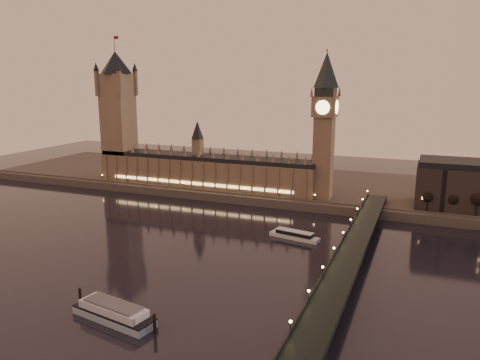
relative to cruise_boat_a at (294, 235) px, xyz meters
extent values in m
plane|color=black|center=(-55.27, -43.74, -2.08)|extent=(700.00, 700.00, 0.00)
cube|color=#423D35|center=(-25.27, 121.26, 0.92)|extent=(560.00, 130.00, 6.00)
cube|color=brown|center=(-95.27, 77.26, 14.92)|extent=(180.00, 26.00, 22.00)
cube|color=black|center=(-95.27, 77.26, 27.52)|extent=(180.00, 22.00, 3.20)
cube|color=#FFCC7F|center=(-95.27, 63.76, 8.92)|extent=(153.00, 0.25, 2.20)
cube|color=brown|center=(-175.27, 77.26, 47.92)|extent=(22.00, 22.00, 88.00)
cone|color=black|center=(-175.27, 77.26, 100.92)|extent=(31.68, 31.68, 18.00)
cylinder|color=black|center=(-175.27, 77.26, 115.92)|extent=(0.44, 0.44, 12.00)
cube|color=maroon|center=(-173.07, 77.26, 120.42)|extent=(4.00, 0.15, 2.50)
cube|color=brown|center=(-1.27, 77.26, 32.92)|extent=(13.00, 13.00, 58.00)
cube|color=brown|center=(-1.27, 77.26, 68.92)|extent=(16.00, 16.00, 14.00)
cylinder|color=#FFEAA5|center=(-1.27, 69.08, 68.92)|extent=(9.60, 0.35, 9.60)
cylinder|color=#FFEAA5|center=(-9.45, 77.26, 68.92)|extent=(0.35, 9.60, 9.60)
cube|color=black|center=(-1.27, 77.26, 78.92)|extent=(13.00, 13.00, 6.00)
cone|color=black|center=(-1.27, 77.26, 93.92)|extent=(17.68, 17.68, 24.00)
sphere|color=gold|center=(-1.27, 77.26, 106.92)|extent=(2.00, 2.00, 2.00)
cube|color=black|center=(36.73, -43.74, 5.92)|extent=(13.00, 260.00, 2.00)
cube|color=black|center=(30.43, -43.74, 7.42)|extent=(0.60, 260.00, 1.00)
cube|color=black|center=(43.03, -43.74, 7.42)|extent=(0.60, 260.00, 1.00)
cylinder|color=black|center=(68.29, 65.26, 8.72)|extent=(0.70, 0.70, 9.61)
sphere|color=black|center=(68.29, 65.26, 13.74)|extent=(6.41, 6.41, 6.41)
cylinder|color=black|center=(83.59, 65.26, 8.72)|extent=(0.70, 0.70, 9.61)
sphere|color=black|center=(83.59, 65.26, 13.74)|extent=(6.41, 6.41, 6.41)
cylinder|color=black|center=(98.89, 65.26, 8.72)|extent=(0.70, 0.70, 9.61)
sphere|color=black|center=(98.89, 65.26, 13.74)|extent=(6.41, 6.41, 6.41)
cube|color=silver|center=(0.00, 0.00, -1.00)|extent=(30.25, 11.81, 2.17)
cube|color=black|center=(0.00, 0.00, 1.17)|extent=(22.48, 9.25, 2.17)
cube|color=silver|center=(0.00, 0.00, 2.45)|extent=(23.11, 9.61, 0.39)
cube|color=#9AB8C5|center=(-38.70, -115.92, -0.64)|extent=(36.68, 15.91, 2.88)
cube|color=black|center=(-38.70, -115.92, 1.08)|extent=(36.68, 15.91, 0.55)
cube|color=silver|center=(-38.70, -115.92, 2.80)|extent=(29.94, 13.68, 2.88)
cube|color=#595B5E|center=(-38.70, -115.92, 4.63)|extent=(25.37, 11.83, 0.78)
cylinder|color=black|center=(-58.38, -111.50, 1.69)|extent=(1.22, 1.22, 7.54)
cylinder|color=black|center=(-19.03, -118.33, 1.69)|extent=(1.22, 1.22, 7.54)
camera|label=1|loc=(67.26, -248.92, 88.25)|focal=35.00mm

